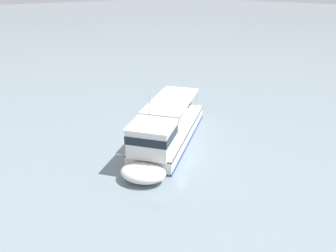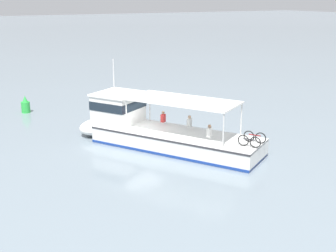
% 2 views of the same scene
% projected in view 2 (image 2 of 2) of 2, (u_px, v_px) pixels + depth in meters
% --- Properties ---
extents(ground_plane, '(400.00, 400.00, 0.00)m').
position_uv_depth(ground_plane, '(139.00, 144.00, 28.71)').
color(ground_plane, gray).
extents(ferry_main, '(12.46, 9.25, 5.32)m').
position_uv_depth(ferry_main, '(154.00, 130.00, 28.38)').
color(ferry_main, white).
rests_on(ferry_main, ground).
extents(channel_buoy, '(0.70, 0.70, 1.40)m').
position_uv_depth(channel_buoy, '(26.00, 106.00, 36.36)').
color(channel_buoy, green).
rests_on(channel_buoy, ground).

